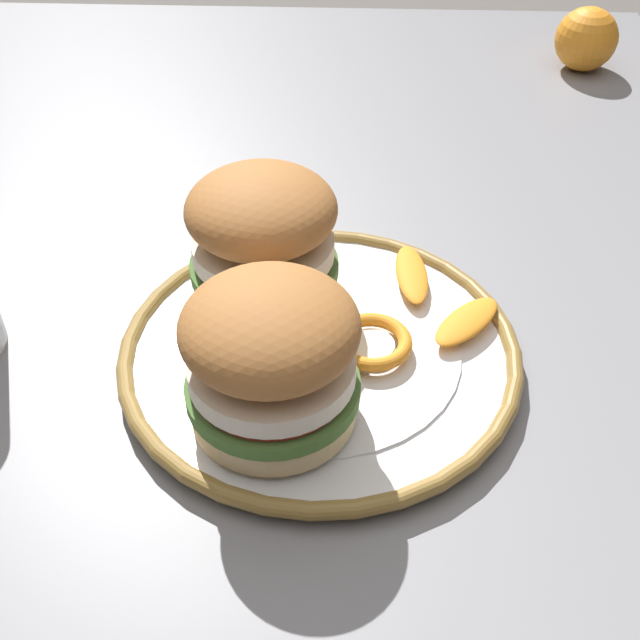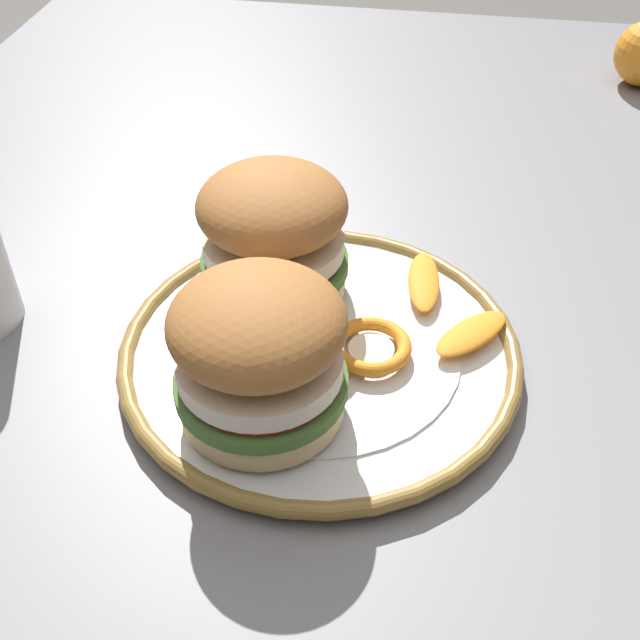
{
  "view_description": "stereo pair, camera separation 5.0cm",
  "coord_description": "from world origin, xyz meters",
  "px_view_note": "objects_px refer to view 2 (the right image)",
  "views": [
    {
      "loc": [
        0.4,
        0.06,
        1.15
      ],
      "look_at": [
        -0.02,
        0.04,
        0.79
      ],
      "focal_mm": 44.63,
      "sensor_mm": 36.0,
      "label": 1
    },
    {
      "loc": [
        0.39,
        0.11,
        1.15
      ],
      "look_at": [
        -0.02,
        0.04,
        0.79
      ],
      "focal_mm": 44.63,
      "sensor_mm": 36.0,
      "label": 2
    }
  ],
  "objects_px": {
    "sandwich_half_right": "(276,233)",
    "sandwich_half_left": "(259,351)",
    "dining_table": "(262,453)",
    "dinner_plate": "(320,352)"
  },
  "relations": [
    {
      "from": "sandwich_half_right",
      "to": "sandwich_half_left",
      "type": "bearing_deg",
      "value": 6.95
    },
    {
      "from": "dining_table",
      "to": "dinner_plate",
      "type": "xyz_separation_m",
      "value": [
        -0.02,
        0.04,
        0.1
      ]
    },
    {
      "from": "dining_table",
      "to": "dinner_plate",
      "type": "distance_m",
      "value": 0.11
    },
    {
      "from": "dining_table",
      "to": "sandwich_half_left",
      "type": "bearing_deg",
      "value": 19.04
    },
    {
      "from": "dining_table",
      "to": "sandwich_half_right",
      "type": "relative_size",
      "value": 10.58
    },
    {
      "from": "sandwich_half_right",
      "to": "dining_table",
      "type": "bearing_deg",
      "value": -1.61
    },
    {
      "from": "dinner_plate",
      "to": "sandwich_half_left",
      "type": "height_order",
      "value": "sandwich_half_left"
    },
    {
      "from": "dining_table",
      "to": "sandwich_half_right",
      "type": "bearing_deg",
      "value": 178.39
    },
    {
      "from": "dinner_plate",
      "to": "sandwich_half_right",
      "type": "xyz_separation_m",
      "value": [
        -0.06,
        -0.04,
        0.06
      ]
    },
    {
      "from": "dinner_plate",
      "to": "sandwich_half_right",
      "type": "height_order",
      "value": "sandwich_half_right"
    }
  ]
}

